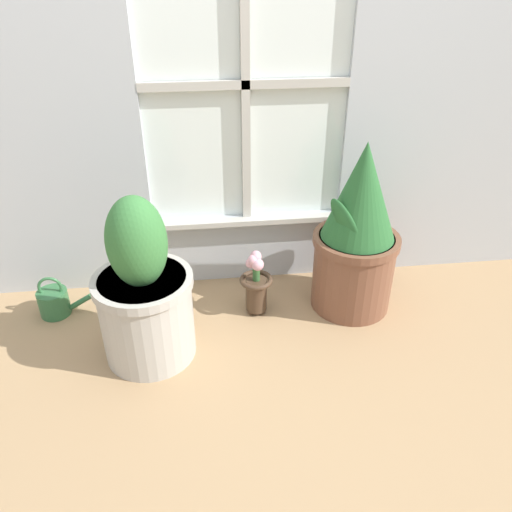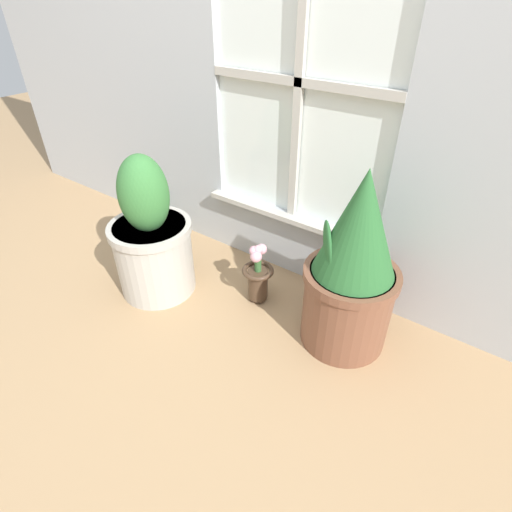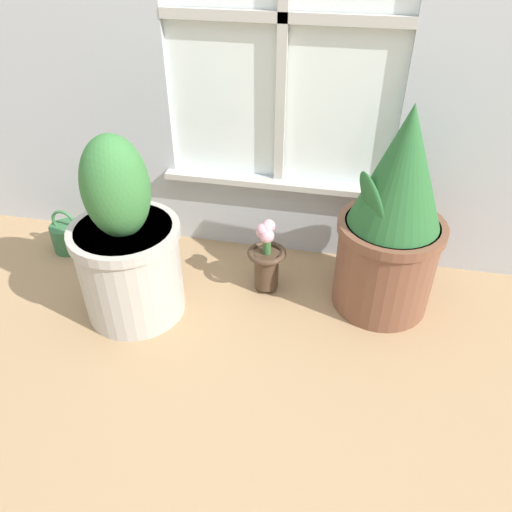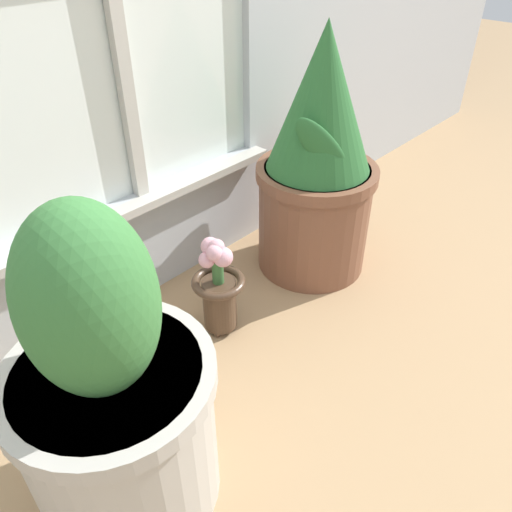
{
  "view_description": "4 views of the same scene",
  "coord_description": "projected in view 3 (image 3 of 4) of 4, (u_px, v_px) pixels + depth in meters",
  "views": [
    {
      "loc": [
        -0.2,
        -1.42,
        1.39
      ],
      "look_at": [
        0.0,
        0.31,
        0.32
      ],
      "focal_mm": 35.0,
      "sensor_mm": 36.0,
      "label": 1
    },
    {
      "loc": [
        0.85,
        -0.83,
        1.27
      ],
      "look_at": [
        0.05,
        0.28,
        0.31
      ],
      "focal_mm": 28.0,
      "sensor_mm": 36.0,
      "label": 2
    },
    {
      "loc": [
        0.28,
        -1.14,
        1.27
      ],
      "look_at": [
        -0.01,
        0.25,
        0.23
      ],
      "focal_mm": 35.0,
      "sensor_mm": 36.0,
      "label": 3
    },
    {
      "loc": [
        -0.69,
        -0.43,
        1.01
      ],
      "look_at": [
        0.05,
        0.25,
        0.29
      ],
      "focal_mm": 35.0,
      "sensor_mm": 36.0,
      "label": 4
    }
  ],
  "objects": [
    {
      "name": "potted_plant_right",
      "position": [
        393.0,
        221.0,
        1.7
      ],
      "size": [
        0.37,
        0.37,
        0.77
      ],
      "color": "brown",
      "rests_on": "ground_plane"
    },
    {
      "name": "ground_plane",
      "position": [
        244.0,
        354.0,
        1.69
      ],
      "size": [
        10.0,
        10.0,
        0.0
      ],
      "primitive_type": "plane",
      "color": "tan"
    },
    {
      "name": "potted_plant_left",
      "position": [
        127.0,
        248.0,
        1.72
      ],
      "size": [
        0.38,
        0.38,
        0.69
      ],
      "color": "#B7B2A8",
      "rests_on": "ground_plane"
    },
    {
      "name": "flower_vase",
      "position": [
        266.0,
        257.0,
        1.88
      ],
      "size": [
        0.15,
        0.15,
        0.31
      ],
      "color": "#473323",
      "rests_on": "ground_plane"
    },
    {
      "name": "watering_can",
      "position": [
        68.0,
        236.0,
        2.15
      ],
      "size": [
        0.24,
        0.13,
        0.19
      ],
      "color": "#336B3D",
      "rests_on": "ground_plane"
    }
  ]
}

